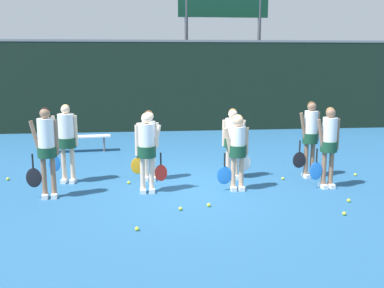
{
  "coord_description": "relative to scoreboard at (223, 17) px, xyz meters",
  "views": [
    {
      "loc": [
        -0.96,
        -9.43,
        2.77
      ],
      "look_at": [
        0.04,
        0.02,
        0.92
      ],
      "focal_mm": 42.0,
      "sensor_mm": 36.0,
      "label": 1
    }
  ],
  "objects": [
    {
      "name": "ground_plane",
      "position": [
        -2.23,
        -8.84,
        -4.33
      ],
      "size": [
        140.0,
        140.0,
        0.0
      ],
      "primitive_type": "plane",
      "color": "#235684"
    },
    {
      "name": "fence_windscreen",
      "position": [
        -2.23,
        -1.4,
        -2.62
      ],
      "size": [
        60.0,
        0.08,
        3.39
      ],
      "color": "black",
      "rests_on": "ground_plane"
    },
    {
      "name": "scoreboard",
      "position": [
        0.0,
        0.0,
        0.0
      ],
      "size": [
        3.61,
        0.15,
        5.54
      ],
      "color": "#515156",
      "rests_on": "ground_plane"
    },
    {
      "name": "bench_courtside",
      "position": [
        -5.28,
        -4.91,
        -3.92
      ],
      "size": [
        2.14,
        0.55,
        0.47
      ],
      "rotation": [
        0.0,
        0.0,
        0.09
      ],
      "color": "silver",
      "rests_on": "ground_plane"
    },
    {
      "name": "player_0",
      "position": [
        -5.12,
        -9.38,
        -3.25
      ],
      "size": [
        0.66,
        0.37,
        1.82
      ],
      "rotation": [
        0.0,
        0.0,
        0.08
      ],
      "color": "#8C664C",
      "rests_on": "ground_plane"
    },
    {
      "name": "player_1",
      "position": [
        -3.16,
        -9.23,
        -3.35
      ],
      "size": [
        0.65,
        0.38,
        1.66
      ],
      "rotation": [
        0.0,
        0.0,
        0.06
      ],
      "color": "beige",
      "rests_on": "ground_plane"
    },
    {
      "name": "player_2",
      "position": [
        -1.29,
        -9.26,
        -3.38
      ],
      "size": [
        0.66,
        0.36,
        1.61
      ],
      "rotation": [
        0.0,
        0.0,
        0.03
      ],
      "color": "tan",
      "rests_on": "ground_plane"
    },
    {
      "name": "player_3",
      "position": [
        0.67,
        -9.3,
        -3.31
      ],
      "size": [
        0.63,
        0.35,
        1.74
      ],
      "rotation": [
        0.0,
        0.0,
        0.08
      ],
      "color": "#8C664C",
      "rests_on": "ground_plane"
    },
    {
      "name": "player_4",
      "position": [
        -4.92,
        -8.29,
        -3.28
      ],
      "size": [
        0.67,
        0.41,
        1.76
      ],
      "rotation": [
        0.0,
        0.0,
        -0.12
      ],
      "color": "beige",
      "rests_on": "ground_plane"
    },
    {
      "name": "player_5",
      "position": [
        -3.11,
        -8.28,
        -3.39
      ],
      "size": [
        0.64,
        0.34,
        1.6
      ],
      "rotation": [
        0.0,
        0.0,
        -0.06
      ],
      "color": "beige",
      "rests_on": "ground_plane"
    },
    {
      "name": "player_6",
      "position": [
        -1.2,
        -8.34,
        -3.37
      ],
      "size": [
        0.66,
        0.39,
        1.63
      ],
      "rotation": [
        0.0,
        0.0,
        -0.08
      ],
      "color": "beige",
      "rests_on": "ground_plane"
    },
    {
      "name": "player_7",
      "position": [
        0.6,
        -8.42,
        -3.28
      ],
      "size": [
        0.64,
        0.35,
        1.78
      ],
      "rotation": [
        0.0,
        0.0,
        0.18
      ],
      "color": "#8C664C",
      "rests_on": "ground_plane"
    },
    {
      "name": "tennis_ball_0",
      "position": [
        -2.03,
        -10.28,
        -4.29
      ],
      "size": [
        0.07,
        0.07,
        0.07
      ],
      "primitive_type": "sphere",
      "color": "#CCE033",
      "rests_on": "ground_plane"
    },
    {
      "name": "tennis_ball_1",
      "position": [
        -6.33,
        -7.98,
        -4.29
      ],
      "size": [
        0.07,
        0.07,
        0.07
      ],
      "primitive_type": "sphere",
      "color": "#CCE033",
      "rests_on": "ground_plane"
    },
    {
      "name": "tennis_ball_2",
      "position": [
        1.75,
        -8.44,
        -4.3
      ],
      "size": [
        0.06,
        0.06,
        0.06
      ],
      "primitive_type": "sphere",
      "color": "#CCE033",
      "rests_on": "ground_plane"
    },
    {
      "name": "tennis_ball_3",
      "position": [
        -5.68,
        -7.17,
        -4.29
      ],
      "size": [
        0.07,
        0.07,
        0.07
      ],
      "primitive_type": "sphere",
      "color": "#CCE033",
      "rests_on": "ground_plane"
    },
    {
      "name": "tennis_ball_4",
      "position": [
        -3.57,
        -8.57,
        -4.29
      ],
      "size": [
        0.07,
        0.07,
        0.07
      ],
      "primitive_type": "sphere",
      "color": "#CCE033",
      "rests_on": "ground_plane"
    },
    {
      "name": "tennis_ball_5",
      "position": [
        0.31,
        -10.99,
        -4.29
      ],
      "size": [
        0.07,
        0.07,
        0.07
      ],
      "primitive_type": "sphere",
      "color": "#CCE033",
      "rests_on": "ground_plane"
    },
    {
      "name": "tennis_ball_6",
      "position": [
        -3.35,
        -11.33,
        -4.29
      ],
      "size": [
        0.07,
        0.07,
        0.07
      ],
      "primitive_type": "sphere",
      "color": "#CCE033",
      "rests_on": "ground_plane"
    },
    {
      "name": "tennis_ball_7",
      "position": [
        -2.57,
        -10.42,
        -4.3
      ],
      "size": [
        0.07,
        0.07,
        0.07
      ],
      "primitive_type": "sphere",
      "color": "#CCE033",
      "rests_on": "ground_plane"
    },
    {
      "name": "tennis_ball_8",
      "position": [
        -0.07,
        -8.59,
        -4.3
      ],
      "size": [
        0.06,
        0.06,
        0.06
      ],
      "primitive_type": "sphere",
      "color": "#CCE033",
      "rests_on": "ground_plane"
    },
    {
      "name": "tennis_ball_9",
      "position": [
        0.72,
        -10.3,
        -4.29
      ],
      "size": [
        0.07,
        0.07,
        0.07
      ],
      "primitive_type": "sphere",
      "color": "#CCE033",
      "rests_on": "ground_plane"
    }
  ]
}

